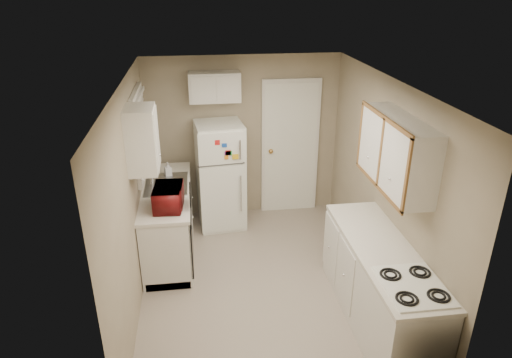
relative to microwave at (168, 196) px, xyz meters
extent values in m
plane|color=#B7A998|center=(1.04, -0.38, -1.05)|extent=(3.80, 3.80, 0.00)
plane|color=white|center=(1.04, -0.38, 1.35)|extent=(3.80, 3.80, 0.00)
plane|color=tan|center=(-0.36, -0.38, 0.15)|extent=(3.80, 3.80, 0.00)
plane|color=tan|center=(2.44, -0.38, 0.15)|extent=(3.80, 3.80, 0.00)
plane|color=tan|center=(1.04, 1.52, 0.15)|extent=(2.80, 2.80, 0.00)
plane|color=tan|center=(1.04, -2.28, 0.15)|extent=(2.80, 2.80, 0.00)
cube|color=silver|center=(-0.06, 0.52, -0.60)|extent=(0.60, 1.80, 0.90)
cube|color=black|center=(0.23, -0.08, -0.56)|extent=(0.03, 0.58, 0.72)
cube|color=gray|center=(-0.06, 0.67, -0.19)|extent=(0.54, 0.74, 0.16)
imported|color=maroon|center=(0.00, 0.00, 0.00)|extent=(0.49, 0.29, 0.32)
imported|color=silver|center=(-0.05, 0.94, -0.05)|extent=(0.11, 0.11, 0.19)
cube|color=silver|center=(-0.32, 0.67, 0.55)|extent=(0.10, 0.98, 1.08)
cube|color=silver|center=(-0.21, -0.16, 0.75)|extent=(0.30, 0.45, 0.70)
cube|color=white|center=(0.67, 1.15, -0.28)|extent=(0.70, 0.68, 1.55)
cube|color=silver|center=(0.64, 1.37, 0.95)|extent=(0.70, 0.30, 0.40)
cube|color=white|center=(1.74, 1.48, -0.03)|extent=(0.86, 0.06, 2.08)
cube|color=silver|center=(2.14, -1.18, -0.60)|extent=(0.60, 2.00, 0.90)
cube|color=white|center=(2.16, -1.80, -0.66)|extent=(0.53, 0.65, 0.78)
cube|color=silver|center=(2.29, -0.88, 0.75)|extent=(0.30, 1.20, 0.70)
camera|label=1|loc=(0.37, -4.83, 2.31)|focal=32.00mm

